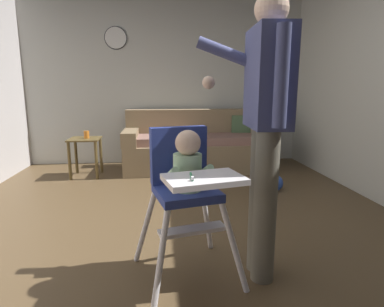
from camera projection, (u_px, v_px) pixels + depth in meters
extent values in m
cube|color=brown|center=(177.00, 250.00, 2.44)|extent=(5.85, 7.30, 0.10)
cube|color=beige|center=(166.00, 78.00, 4.97)|extent=(5.05, 0.06, 2.66)
cube|color=#877051|center=(197.00, 156.00, 4.67)|extent=(2.07, 0.84, 0.40)
cube|color=#877051|center=(194.00, 124.00, 4.91)|extent=(2.07, 0.22, 0.46)
cube|color=#877051|center=(131.00, 137.00, 4.52)|extent=(0.20, 0.84, 0.20)
cube|color=#877051|center=(260.00, 135.00, 4.71)|extent=(0.20, 0.84, 0.20)
cube|color=#8D665B|center=(166.00, 140.00, 4.53)|extent=(0.82, 0.60, 0.11)
cube|color=#8D665B|center=(227.00, 139.00, 4.62)|extent=(0.82, 0.60, 0.11)
cube|color=#4C6B47|center=(243.00, 127.00, 4.86)|extent=(0.35, 0.13, 0.34)
cylinder|color=white|center=(161.00, 260.00, 1.71)|extent=(0.14, 0.19, 0.54)
cylinder|color=white|center=(234.00, 247.00, 1.85)|extent=(0.19, 0.14, 0.54)
cylinder|color=white|center=(145.00, 227.00, 2.12)|extent=(0.19, 0.14, 0.54)
cylinder|color=white|center=(207.00, 219.00, 2.26)|extent=(0.14, 0.19, 0.54)
cube|color=navy|center=(187.00, 193.00, 1.92)|extent=(0.43, 0.43, 0.05)
cube|color=navy|center=(179.00, 155.00, 2.02)|extent=(0.37, 0.15, 0.36)
cube|color=white|center=(204.00, 179.00, 1.62)|extent=(0.45, 0.34, 0.03)
cube|color=white|center=(192.00, 230.00, 1.86)|extent=(0.41, 0.19, 0.02)
cylinder|color=#ABD3A6|center=(188.00, 172.00, 1.88)|extent=(0.20, 0.20, 0.22)
sphere|color=beige|center=(188.00, 143.00, 1.83)|extent=(0.15, 0.15, 0.15)
cylinder|color=#ABD3A6|center=(172.00, 173.00, 1.81)|extent=(0.08, 0.15, 0.10)
cylinder|color=#ABD3A6|center=(206.00, 170.00, 1.87)|extent=(0.08, 0.15, 0.10)
cylinder|color=#38A366|center=(192.00, 176.00, 1.60)|extent=(0.02, 0.13, 0.01)
cube|color=white|center=(192.00, 178.00, 1.54)|extent=(0.01, 0.02, 0.02)
cylinder|color=#6F6959|center=(260.00, 200.00, 2.01)|extent=(0.14, 0.14, 0.95)
cylinder|color=#6F6959|center=(265.00, 207.00, 1.90)|extent=(0.14, 0.14, 0.95)
cube|color=#434874|center=(268.00, 79.00, 1.80)|extent=(0.23, 0.41, 0.56)
sphere|color=beige|center=(272.00, 9.00, 1.73)|extent=(0.19, 0.19, 0.19)
cylinder|color=#434874|center=(234.00, 56.00, 1.95)|extent=(0.48, 0.10, 0.23)
sphere|color=beige|center=(209.00, 83.00, 1.97)|extent=(0.08, 0.08, 0.08)
cylinder|color=#434874|center=(281.00, 77.00, 1.57)|extent=(0.07, 0.07, 0.51)
sphere|color=#284CB7|center=(275.00, 183.00, 3.68)|extent=(0.19, 0.19, 0.19)
cube|color=brown|center=(85.00, 139.00, 4.23)|extent=(0.40, 0.40, 0.02)
cylinder|color=brown|center=(69.00, 161.00, 4.10)|extent=(0.04, 0.04, 0.50)
cylinder|color=brown|center=(96.00, 161.00, 4.13)|extent=(0.04, 0.04, 0.50)
cylinder|color=brown|center=(76.00, 156.00, 4.43)|extent=(0.04, 0.04, 0.50)
cylinder|color=brown|center=(101.00, 155.00, 4.47)|extent=(0.04, 0.04, 0.50)
cylinder|color=orange|center=(87.00, 135.00, 4.22)|extent=(0.07, 0.07, 0.10)
cylinder|color=white|center=(116.00, 38.00, 4.73)|extent=(0.31, 0.03, 0.31)
cylinder|color=black|center=(116.00, 38.00, 4.74)|extent=(0.34, 0.02, 0.34)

